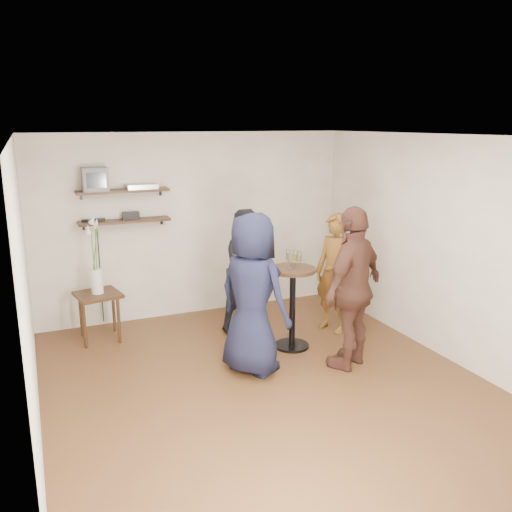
{
  "coord_description": "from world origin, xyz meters",
  "views": [
    {
      "loc": [
        -2.17,
        -4.84,
        2.73
      ],
      "look_at": [
        0.06,
        0.4,
        1.32
      ],
      "focal_mm": 38.0,
      "sensor_mm": 36.0,
      "label": 1
    }
  ],
  "objects_px": {
    "drinks_table": "(293,297)",
    "person_navy": "(252,294)",
    "side_table": "(98,301)",
    "person_brown": "(353,288)",
    "person_plaid": "(335,273)",
    "dvd_deck": "(142,186)",
    "crt_monitor": "(95,179)",
    "radio": "(131,215)",
    "person_dark": "(249,270)"
  },
  "relations": [
    {
      "from": "dvd_deck",
      "to": "person_plaid",
      "type": "height_order",
      "value": "dvd_deck"
    },
    {
      "from": "radio",
      "to": "person_navy",
      "type": "distance_m",
      "value": 2.3
    },
    {
      "from": "crt_monitor",
      "to": "radio",
      "type": "bearing_deg",
      "value": 0.0
    },
    {
      "from": "side_table",
      "to": "person_brown",
      "type": "relative_size",
      "value": 0.34
    },
    {
      "from": "drinks_table",
      "to": "person_dark",
      "type": "distance_m",
      "value": 0.84
    },
    {
      "from": "dvd_deck",
      "to": "person_navy",
      "type": "relative_size",
      "value": 0.22
    },
    {
      "from": "crt_monitor",
      "to": "person_brown",
      "type": "height_order",
      "value": "crt_monitor"
    },
    {
      "from": "drinks_table",
      "to": "person_navy",
      "type": "bearing_deg",
      "value": -149.22
    },
    {
      "from": "person_dark",
      "to": "drinks_table",
      "type": "bearing_deg",
      "value": -90.0
    },
    {
      "from": "radio",
      "to": "person_dark",
      "type": "relative_size",
      "value": 0.13
    },
    {
      "from": "side_table",
      "to": "drinks_table",
      "type": "bearing_deg",
      "value": -28.57
    },
    {
      "from": "drinks_table",
      "to": "person_brown",
      "type": "relative_size",
      "value": 0.55
    },
    {
      "from": "person_plaid",
      "to": "person_brown",
      "type": "distance_m",
      "value": 1.1
    },
    {
      "from": "dvd_deck",
      "to": "radio",
      "type": "height_order",
      "value": "dvd_deck"
    },
    {
      "from": "drinks_table",
      "to": "dvd_deck",
      "type": "bearing_deg",
      "value": 132.3
    },
    {
      "from": "side_table",
      "to": "person_brown",
      "type": "distance_m",
      "value": 3.21
    },
    {
      "from": "person_plaid",
      "to": "person_dark",
      "type": "bearing_deg",
      "value": -136.45
    },
    {
      "from": "person_plaid",
      "to": "person_navy",
      "type": "bearing_deg",
      "value": -85.2
    },
    {
      "from": "side_table",
      "to": "person_navy",
      "type": "xyz_separation_m",
      "value": [
        1.45,
        -1.6,
        0.38
      ]
    },
    {
      "from": "radio",
      "to": "person_brown",
      "type": "height_order",
      "value": "person_brown"
    },
    {
      "from": "radio",
      "to": "person_brown",
      "type": "xyz_separation_m",
      "value": [
        2.01,
        -2.33,
        -0.59
      ]
    },
    {
      "from": "drinks_table",
      "to": "person_dark",
      "type": "xyz_separation_m",
      "value": [
        -0.26,
        0.78,
        0.16
      ]
    },
    {
      "from": "crt_monitor",
      "to": "side_table",
      "type": "relative_size",
      "value": 0.51
    },
    {
      "from": "dvd_deck",
      "to": "side_table",
      "type": "height_order",
      "value": "dvd_deck"
    },
    {
      "from": "drinks_table",
      "to": "person_brown",
      "type": "distance_m",
      "value": 0.87
    },
    {
      "from": "radio",
      "to": "person_dark",
      "type": "distance_m",
      "value": 1.74
    },
    {
      "from": "drinks_table",
      "to": "crt_monitor",
      "type": "bearing_deg",
      "value": 142.05
    },
    {
      "from": "person_brown",
      "to": "drinks_table",
      "type": "bearing_deg",
      "value": -90.0
    },
    {
      "from": "crt_monitor",
      "to": "side_table",
      "type": "height_order",
      "value": "crt_monitor"
    },
    {
      "from": "radio",
      "to": "side_table",
      "type": "bearing_deg",
      "value": -142.04
    },
    {
      "from": "person_dark",
      "to": "crt_monitor",
      "type": "bearing_deg",
      "value": 137.19
    },
    {
      "from": "person_plaid",
      "to": "dvd_deck",
      "type": "bearing_deg",
      "value": -141.55
    },
    {
      "from": "person_navy",
      "to": "person_brown",
      "type": "relative_size",
      "value": 0.97
    },
    {
      "from": "person_dark",
      "to": "person_brown",
      "type": "xyz_separation_m",
      "value": [
        0.64,
        -1.51,
        0.11
      ]
    },
    {
      "from": "crt_monitor",
      "to": "person_plaid",
      "type": "xyz_separation_m",
      "value": [
        2.82,
        -1.3,
        -1.22
      ]
    },
    {
      "from": "radio",
      "to": "person_navy",
      "type": "height_order",
      "value": "person_navy"
    },
    {
      "from": "radio",
      "to": "drinks_table",
      "type": "height_order",
      "value": "radio"
    },
    {
      "from": "dvd_deck",
      "to": "person_navy",
      "type": "xyz_separation_m",
      "value": [
        0.75,
        -2.02,
        -1.0
      ]
    },
    {
      "from": "person_plaid",
      "to": "crt_monitor",
      "type": "bearing_deg",
      "value": -135.99
    },
    {
      "from": "dvd_deck",
      "to": "person_brown",
      "type": "xyz_separation_m",
      "value": [
        1.84,
        -2.33,
        -0.97
      ]
    },
    {
      "from": "dvd_deck",
      "to": "person_plaid",
      "type": "distance_m",
      "value": 2.8
    },
    {
      "from": "radio",
      "to": "side_table",
      "type": "distance_m",
      "value": 1.21
    },
    {
      "from": "person_plaid",
      "to": "person_brown",
      "type": "height_order",
      "value": "person_brown"
    },
    {
      "from": "dvd_deck",
      "to": "person_dark",
      "type": "bearing_deg",
      "value": -34.35
    },
    {
      "from": "side_table",
      "to": "person_brown",
      "type": "bearing_deg",
      "value": -36.76
    },
    {
      "from": "radio",
      "to": "drinks_table",
      "type": "bearing_deg",
      "value": -44.65
    },
    {
      "from": "dvd_deck",
      "to": "drinks_table",
      "type": "bearing_deg",
      "value": -47.7
    },
    {
      "from": "person_plaid",
      "to": "side_table",
      "type": "bearing_deg",
      "value": -127.9
    },
    {
      "from": "dvd_deck",
      "to": "person_brown",
      "type": "distance_m",
      "value": 3.12
    },
    {
      "from": "dvd_deck",
      "to": "person_dark",
      "type": "xyz_separation_m",
      "value": [
        1.2,
        -0.82,
        -1.08
      ]
    }
  ]
}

